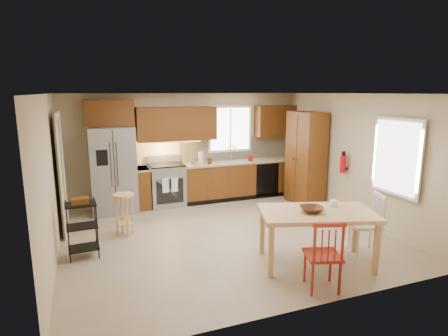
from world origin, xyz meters
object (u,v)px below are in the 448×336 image
utility_cart (82,229)px  bar_stool (124,215)px  pantry (305,159)px  chair_red (323,254)px  refrigerator (113,170)px  fire_extinguisher (343,164)px  table_bowl (311,212)px  dining_table (316,238)px  table_jar (333,205)px  range_stove (167,185)px  soap_bottle (250,157)px  chair_white (365,224)px

utility_cart → bar_stool: bearing=42.7°
pantry → bar_stool: 4.17m
chair_red → bar_stool: 3.59m
pantry → bar_stool: bearing=-172.7°
refrigerator → fire_extinguisher: size_ratio=5.06×
table_bowl → dining_table: bearing=0.0°
refrigerator → table_jar: size_ratio=12.27×
dining_table → fire_extinguisher: bearing=61.3°
range_stove → soap_bottle: size_ratio=4.82×
pantry → fire_extinguisher: 1.07m
chair_red → utility_cart: size_ratio=1.07×
soap_bottle → chair_white: bearing=-84.5°
range_stove → fire_extinguisher: bearing=-32.6°
chair_white → dining_table: bearing=110.7°
table_bowl → utility_cart: bearing=154.7°
fire_extinguisher → chair_white: fire_extinguisher is taller
pantry → chair_red: size_ratio=2.17×
soap_bottle → fire_extinguisher: bearing=-59.5°
refrigerator → dining_table: 4.49m
table_jar → bar_stool: (-2.89, 2.10, -0.46)m
soap_bottle → table_jar: bearing=-94.0°
range_stove → fire_extinguisher: (3.18, -2.04, 0.64)m
dining_table → soap_bottle: bearing=98.2°
fire_extinguisher → bar_stool: size_ratio=0.47×
table_bowl → bar_stool: (-2.43, 2.20, -0.43)m
dining_table → refrigerator: bearing=142.9°
refrigerator → soap_bottle: (3.18, -0.02, 0.09)m
pantry → dining_table: bearing=-119.7°
fire_extinguisher → bar_stool: fire_extinguisher is taller
fire_extinguisher → table_jar: 2.12m
range_stove → chair_white: 4.36m
refrigerator → bar_stool: size_ratio=2.39×
chair_white → range_stove: bearing=50.7°
fire_extinguisher → utility_cart: bearing=-177.8°
utility_cart → chair_white: bearing=-21.7°
pantry → refrigerator: bearing=167.4°
range_stove → table_jar: 4.04m
table_jar → table_bowl: bearing=-167.5°
range_stove → chair_red: (1.07, -4.36, 0.02)m
soap_bottle → pantry: size_ratio=0.09×
refrigerator → utility_cart: refrigerator is taller
bar_stool → dining_table: bearing=-62.3°
refrigerator → table_jar: (2.93, -3.55, -0.07)m
pantry → table_jar: 2.89m
refrigerator → chair_red: bearing=-62.6°
table_bowl → chair_red: bearing=-110.8°
chair_white → refrigerator: bearing=62.1°
range_stove → table_jar: bearing=-63.7°
chair_white → bar_stool: 4.09m
chair_white → table_jar: size_ratio=6.52×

